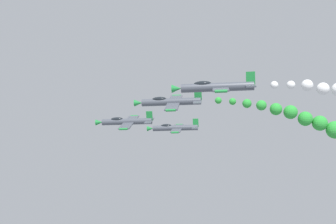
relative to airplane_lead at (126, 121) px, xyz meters
name	(u,v)px	position (x,y,z in m)	size (l,w,h in m)	color
airplane_lead	(126,121)	(0.00, 0.00, 0.00)	(8.72, 10.35, 4.57)	#474C56
airplane_left_inner	(170,102)	(-9.57, -9.07, 0.78)	(8.56, 10.35, 4.89)	#474C56
airplane_right_inner	(174,128)	(9.71, -7.58, 0.57)	(9.07, 10.35, 3.71)	#474C56
airplane_left_outer	(216,87)	(-19.55, -16.03, -0.21)	(9.02, 10.35, 3.86)	#474C56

